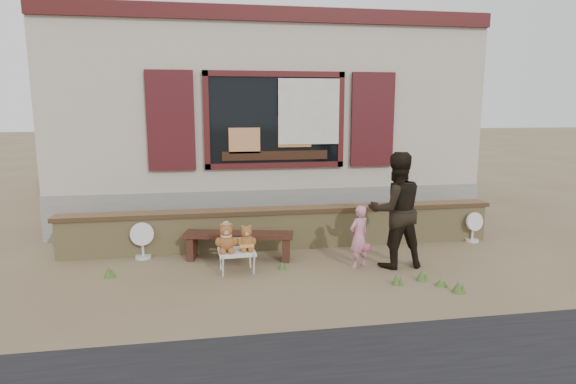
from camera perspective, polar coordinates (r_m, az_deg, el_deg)
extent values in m
plane|color=brown|center=(7.05, 0.83, -8.88)|extent=(80.00, 80.00, 0.00)
cube|color=#B1A38F|center=(11.12, -3.46, 10.66)|extent=(8.00, 5.00, 3.20)
cube|color=gray|center=(11.28, -3.35, 0.45)|extent=(8.04, 5.04, 0.80)
cube|color=black|center=(8.61, -1.56, 8.49)|extent=(2.30, 0.04, 1.50)
cube|color=#451414|center=(8.61, -1.56, 13.82)|extent=(2.50, 0.08, 0.10)
cube|color=#451414|center=(8.65, -1.51, 3.19)|extent=(2.50, 0.08, 0.10)
cube|color=#451414|center=(8.51, -9.65, 8.33)|extent=(0.10, 0.08, 1.70)
cube|color=#451414|center=(8.85, 6.26, 8.48)|extent=(0.10, 0.08, 1.70)
cube|color=#3E1013|center=(8.52, -13.73, 8.19)|extent=(0.80, 0.07, 1.70)
cube|color=#3E1013|center=(9.02, 9.99, 8.42)|extent=(0.80, 0.07, 1.70)
cube|color=beige|center=(8.65, 2.50, 9.49)|extent=(1.10, 0.02, 1.15)
cube|color=#451414|center=(8.76, -1.63, 20.35)|extent=(8.00, 0.12, 0.25)
cube|color=black|center=(8.62, -1.51, 4.37)|extent=(1.90, 0.06, 0.16)
cube|color=tan|center=(8.54, -5.19, 6.09)|extent=(0.55, 0.06, 0.45)
cube|color=#E08447|center=(8.65, 0.79, 7.18)|extent=(0.60, 0.06, 0.55)
cube|color=tan|center=(7.91, -0.49, -4.49)|extent=(7.00, 0.30, 0.60)
cube|color=brown|center=(7.83, -0.50, -2.15)|extent=(7.10, 0.36, 0.07)
cube|color=#341A12|center=(7.31, -5.87, -5.05)|extent=(1.67, 0.69, 0.06)
cube|color=#341A12|center=(7.51, -11.29, -6.50)|extent=(0.17, 0.32, 0.35)
cube|color=#341A12|center=(7.30, -0.23, -6.78)|extent=(0.17, 0.32, 0.35)
cube|color=silver|center=(6.81, -6.10, -7.07)|extent=(0.53, 0.47, 0.04)
cylinder|color=silver|center=(6.66, -7.72, -8.93)|extent=(0.02, 0.02, 0.27)
cylinder|color=silver|center=(6.70, -4.05, -8.72)|extent=(0.02, 0.02, 0.27)
cylinder|color=silver|center=(7.02, -8.01, -7.91)|extent=(0.02, 0.02, 0.27)
cylinder|color=silver|center=(7.07, -4.54, -7.72)|extent=(0.02, 0.02, 0.27)
imported|color=pink|center=(6.99, 8.41, -5.26)|extent=(0.39, 0.34, 0.91)
imported|color=black|center=(7.05, 12.65, -2.10)|extent=(0.83, 0.66, 1.67)
cylinder|color=silver|center=(7.76, -16.78, -7.36)|extent=(0.24, 0.24, 0.04)
cylinder|color=silver|center=(7.72, -16.84, -6.28)|extent=(0.04, 0.04, 0.30)
cylinder|color=silver|center=(7.66, -16.92, -4.72)|extent=(0.36, 0.15, 0.35)
cylinder|color=silver|center=(8.91, 20.96, -5.36)|extent=(0.22, 0.22, 0.04)
cylinder|color=silver|center=(8.87, 21.02, -4.50)|extent=(0.04, 0.04, 0.28)
cylinder|color=silver|center=(8.83, 21.10, -3.25)|extent=(0.33, 0.16, 0.32)
cone|color=#416227|center=(7.07, -20.48, -8.86)|extent=(0.15, 0.15, 0.15)
cone|color=#416227|center=(6.64, 17.61, -10.17)|extent=(0.14, 0.14, 0.10)
cone|color=#416227|center=(6.52, 12.70, -10.05)|extent=(0.12, 0.12, 0.15)
cone|color=#416227|center=(6.48, 19.49, -10.57)|extent=(0.15, 0.15, 0.15)
cone|color=#416227|center=(6.75, 15.52, -9.49)|extent=(0.14, 0.14, 0.15)
cone|color=#416227|center=(6.94, -0.72, -8.68)|extent=(0.12, 0.12, 0.12)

